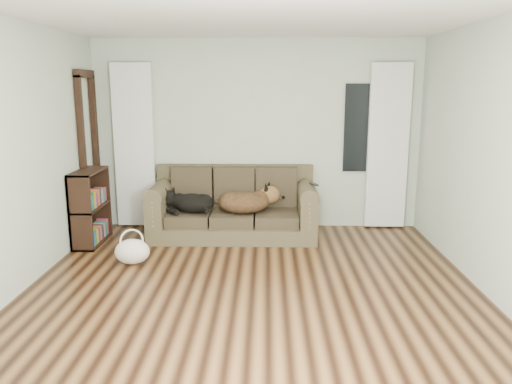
{
  "coord_description": "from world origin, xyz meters",
  "views": [
    {
      "loc": [
        0.14,
        -4.44,
        1.98
      ],
      "look_at": [
        0.01,
        1.6,
        0.68
      ],
      "focal_mm": 35.0,
      "sensor_mm": 36.0,
      "label": 1
    }
  ],
  "objects_px": {
    "sofa": "(233,203)",
    "bookshelf": "(90,205)",
    "dog_shepherd": "(247,202)",
    "tote_bag": "(132,250)",
    "dog_black_lab": "(190,202)"
  },
  "relations": [
    {
      "from": "dog_shepherd",
      "to": "tote_bag",
      "type": "bearing_deg",
      "value": 35.6
    },
    {
      "from": "dog_black_lab",
      "to": "tote_bag",
      "type": "xyz_separation_m",
      "value": [
        -0.51,
        -1.01,
        -0.32
      ]
    },
    {
      "from": "tote_bag",
      "to": "bookshelf",
      "type": "xyz_separation_m",
      "value": [
        -0.72,
        0.76,
        0.34
      ]
    },
    {
      "from": "dog_shepherd",
      "to": "tote_bag",
      "type": "height_order",
      "value": "dog_shepherd"
    },
    {
      "from": "dog_black_lab",
      "to": "dog_shepherd",
      "type": "height_order",
      "value": "dog_shepherd"
    },
    {
      "from": "sofa",
      "to": "dog_shepherd",
      "type": "height_order",
      "value": "sofa"
    },
    {
      "from": "sofa",
      "to": "bookshelf",
      "type": "bearing_deg",
      "value": -169.37
    },
    {
      "from": "dog_black_lab",
      "to": "dog_shepherd",
      "type": "relative_size",
      "value": 0.85
    },
    {
      "from": "bookshelf",
      "to": "dog_shepherd",
      "type": "bearing_deg",
      "value": 1.67
    },
    {
      "from": "dog_shepherd",
      "to": "dog_black_lab",
      "type": "bearing_deg",
      "value": -3.32
    },
    {
      "from": "sofa",
      "to": "dog_black_lab",
      "type": "xyz_separation_m",
      "value": [
        -0.56,
        -0.08,
        0.03
      ]
    },
    {
      "from": "sofa",
      "to": "dog_shepherd",
      "type": "bearing_deg",
      "value": -25.25
    },
    {
      "from": "dog_shepherd",
      "to": "bookshelf",
      "type": "relative_size",
      "value": 0.73
    },
    {
      "from": "tote_bag",
      "to": "sofa",
      "type": "bearing_deg",
      "value": 45.62
    },
    {
      "from": "dog_black_lab",
      "to": "bookshelf",
      "type": "distance_m",
      "value": 1.25
    }
  ]
}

